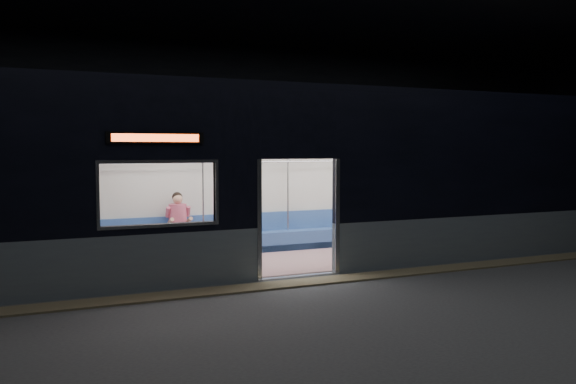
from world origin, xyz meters
TOP-DOWN VIEW (x-y plane):
  - station_floor at (0.00, 0.00)m, footprint 24.00×14.00m
  - station_envelope at (0.00, 0.00)m, footprint 24.00×14.00m
  - tactile_strip at (0.00, 0.55)m, footprint 22.80×0.50m
  - metro_car at (-0.00, 2.54)m, footprint 18.00×3.04m
  - passenger at (-1.49, 3.55)m, footprint 0.37×0.64m
  - handbag at (-1.50, 3.34)m, footprint 0.31×0.29m
  - transit_map at (4.75, 3.85)m, footprint 1.07×0.03m

SIDE VIEW (x-z plane):
  - station_floor at x=0.00m, z-range -0.01..0.00m
  - tactile_strip at x=0.00m, z-range 0.00..0.03m
  - handbag at x=-1.50m, z-range 0.60..0.73m
  - passenger at x=-1.49m, z-range 0.12..1.44m
  - transit_map at x=4.75m, z-range 1.15..1.84m
  - metro_car at x=0.00m, z-range 0.17..3.52m
  - station_envelope at x=0.00m, z-range 1.16..6.16m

